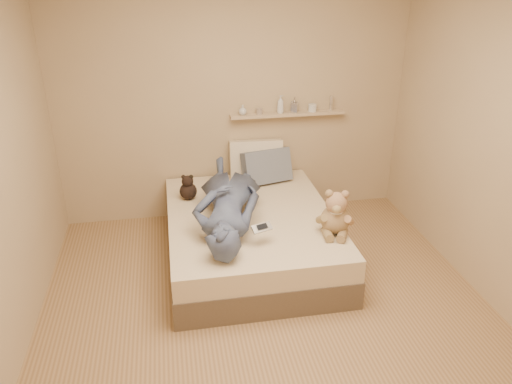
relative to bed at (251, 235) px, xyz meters
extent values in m
plane|color=#9C7A50|center=(0.00, -0.93, -0.22)|extent=(3.80, 3.80, 0.00)
plane|color=tan|center=(0.00, 0.97, 1.08)|extent=(3.60, 0.00, 3.60)
plane|color=tan|center=(0.00, -2.83, 1.08)|extent=(3.60, 0.00, 3.60)
cube|color=brown|center=(0.00, 0.00, -0.10)|extent=(1.50, 1.90, 0.25)
cube|color=beige|center=(0.00, 0.00, 0.13)|extent=(1.48, 1.88, 0.20)
cube|color=silver|center=(0.00, -0.53, 0.38)|extent=(0.18, 0.12, 0.06)
cube|color=black|center=(0.00, -0.54, 0.39)|extent=(0.10, 0.07, 0.03)
sphere|color=#90744F|center=(0.64, -0.46, 0.35)|extent=(0.25, 0.25, 0.25)
sphere|color=tan|center=(0.64, -0.48, 0.52)|extent=(0.18, 0.18, 0.18)
sphere|color=#9C7856|center=(0.58, -0.46, 0.60)|extent=(0.07, 0.07, 0.07)
sphere|color=#966D52|center=(0.70, -0.50, 0.60)|extent=(0.07, 0.07, 0.07)
sphere|color=#9F8658|center=(0.61, -0.56, 0.50)|extent=(0.08, 0.08, 0.08)
cylinder|color=olive|center=(0.53, -0.46, 0.37)|extent=(0.07, 0.16, 0.14)
cylinder|color=#A87E59|center=(0.74, -0.52, 0.37)|extent=(0.14, 0.17, 0.14)
cylinder|color=olive|center=(0.56, -0.55, 0.26)|extent=(0.09, 0.17, 0.08)
cylinder|color=olive|center=(0.67, -0.58, 0.26)|extent=(0.14, 0.18, 0.08)
cylinder|color=beige|center=(0.64, -0.48, 0.44)|extent=(0.16, 0.16, 0.02)
sphere|color=black|center=(-0.54, 0.42, 0.31)|extent=(0.17, 0.17, 0.17)
sphere|color=black|center=(-0.54, 0.41, 0.42)|extent=(0.11, 0.11, 0.11)
sphere|color=black|center=(-0.57, 0.42, 0.46)|extent=(0.04, 0.04, 0.04)
sphere|color=black|center=(-0.50, 0.40, 0.46)|extent=(0.04, 0.04, 0.04)
cube|color=beige|center=(0.20, 0.83, 0.43)|extent=(0.56, 0.27, 0.42)
cube|color=slate|center=(0.29, 0.69, 0.40)|extent=(0.54, 0.35, 0.37)
imported|color=#495873|center=(-0.21, -0.07, 0.41)|extent=(0.86, 1.64, 0.37)
cube|color=tan|center=(0.55, 0.91, 0.88)|extent=(1.20, 0.12, 0.03)
imported|color=silver|center=(0.08, 0.91, 0.94)|extent=(0.08, 0.08, 0.10)
cylinder|color=#AA9C92|center=(0.25, 0.91, 0.92)|extent=(0.07, 0.07, 0.06)
imported|color=silver|center=(0.47, 0.91, 0.98)|extent=(0.08, 0.08, 0.18)
imported|color=#BBBBBF|center=(0.62, 0.91, 0.97)|extent=(0.09, 0.09, 0.16)
cylinder|color=silver|center=(0.81, 0.91, 0.93)|extent=(0.09, 0.09, 0.08)
cylinder|color=silver|center=(1.01, 0.91, 0.97)|extent=(0.04, 0.04, 0.16)
camera|label=1|loc=(-0.67, -3.97, 2.33)|focal=35.00mm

